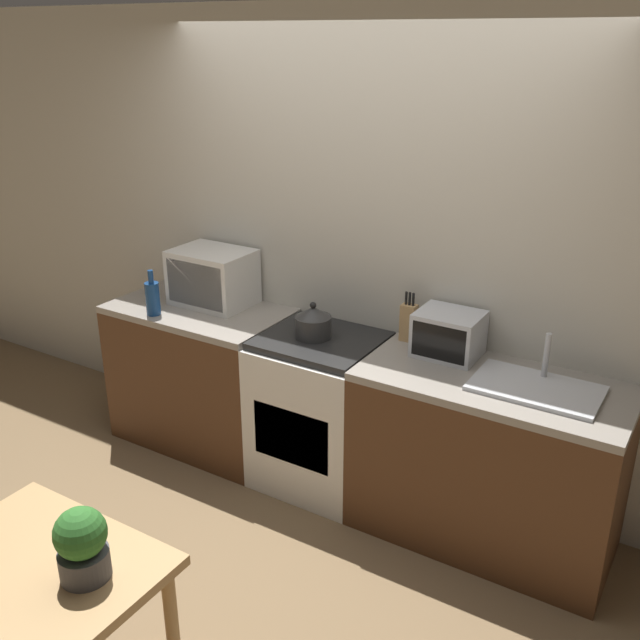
% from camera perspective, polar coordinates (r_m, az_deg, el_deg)
% --- Properties ---
extents(ground_plane, '(16.00, 16.00, 0.00)m').
position_cam_1_polar(ground_plane, '(3.86, -3.52, -17.25)').
color(ground_plane, brown).
extents(wall_back, '(10.00, 0.06, 2.60)m').
position_cam_1_polar(wall_back, '(3.97, 3.92, 5.25)').
color(wall_back, beige).
rests_on(wall_back, ground_plane).
extents(counter_left_run, '(1.08, 0.62, 0.90)m').
position_cam_1_polar(counter_left_run, '(4.54, -9.37, -4.33)').
color(counter_left_run, '#4C2D19').
rests_on(counter_left_run, ground_plane).
extents(counter_right_run, '(1.29, 0.62, 0.90)m').
position_cam_1_polar(counter_right_run, '(3.73, 13.13, -10.87)').
color(counter_right_run, '#4C2D19').
rests_on(counter_right_run, ground_plane).
extents(stove_range, '(0.65, 0.62, 0.90)m').
position_cam_1_polar(stove_range, '(4.07, 0.04, -7.28)').
color(stove_range, silver).
rests_on(stove_range, ground_plane).
extents(kettle, '(0.20, 0.20, 0.20)m').
position_cam_1_polar(kettle, '(3.85, -0.55, -0.18)').
color(kettle, '#2D2D2D').
rests_on(kettle, stove_range).
extents(microwave, '(0.47, 0.35, 0.33)m').
position_cam_1_polar(microwave, '(4.36, -8.59, 3.41)').
color(microwave, silver).
rests_on(microwave, counter_left_run).
extents(bottle, '(0.08, 0.08, 0.27)m').
position_cam_1_polar(bottle, '(4.27, -13.25, 1.76)').
color(bottle, navy).
rests_on(bottle, counter_left_run).
extents(knife_block, '(0.08, 0.06, 0.27)m').
position_cam_1_polar(knife_block, '(3.83, 7.10, -0.14)').
color(knife_block, tan).
rests_on(knife_block, counter_right_run).
extents(toaster_oven, '(0.32, 0.27, 0.23)m').
position_cam_1_polar(toaster_oven, '(3.68, 10.23, -1.12)').
color(toaster_oven, silver).
rests_on(toaster_oven, counter_right_run).
extents(sink_basin, '(0.58, 0.36, 0.24)m').
position_cam_1_polar(sink_basin, '(3.47, 16.93, -5.14)').
color(sink_basin, silver).
rests_on(sink_basin, counter_right_run).
extents(dining_table, '(0.84, 0.63, 0.74)m').
position_cam_1_polar(dining_table, '(2.84, -21.47, -19.48)').
color(dining_table, tan).
rests_on(dining_table, ground_plane).
extents(potted_plant, '(0.18, 0.18, 0.26)m').
position_cam_1_polar(potted_plant, '(2.59, -18.52, -16.62)').
color(potted_plant, '#424247').
rests_on(potted_plant, dining_table).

